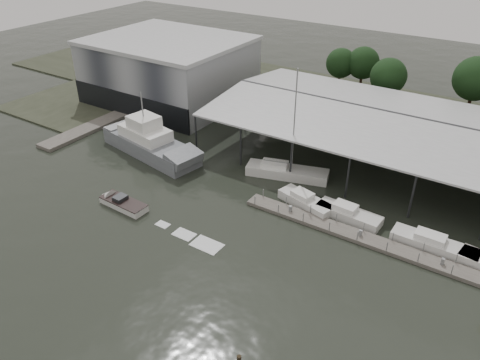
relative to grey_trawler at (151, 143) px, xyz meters
The scene contains 13 objects.
ground 20.84m from the grey_trawler, 36.85° to the right, with size 200.00×200.00×0.00m, color black.
land_strip_far 33.93m from the grey_trawler, 60.63° to the left, with size 140.00×30.00×0.30m.
land_strip_west 29.26m from the grey_trawler, 143.12° to the left, with size 20.00×40.00×0.30m.
storage_warehouse 21.18m from the grey_trawler, 123.05° to the left, with size 24.50×20.50×10.50m.
covered_boat_shed 37.32m from the grey_trawler, 24.80° to the left, with size 58.24×24.00×6.96m.
trawler_dock 13.53m from the grey_trawler, behind, with size 3.00×18.00×0.50m.
floating_dock 31.75m from the grey_trawler, ahead, with size 28.00×2.00×1.40m.
grey_trawler is the anchor object (origin of this frame).
white_sailboat 18.82m from the grey_trawler, 14.17° to the left, with size 10.47×5.40×14.04m.
speedboat_underway 12.88m from the grey_trawler, 63.21° to the right, with size 17.53×2.76×2.00m.
moored_cruiser_0 23.29m from the grey_trawler, ahead, with size 7.03×3.81×1.70m.
moored_cruiser_1 28.26m from the grey_trawler, ahead, with size 7.18×2.63×1.70m.
moored_cruiser_2 37.26m from the grey_trawler, ahead, with size 8.23×2.26×1.70m.
Camera 1 is at (24.65, -28.45, 29.31)m, focal length 35.00 mm.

